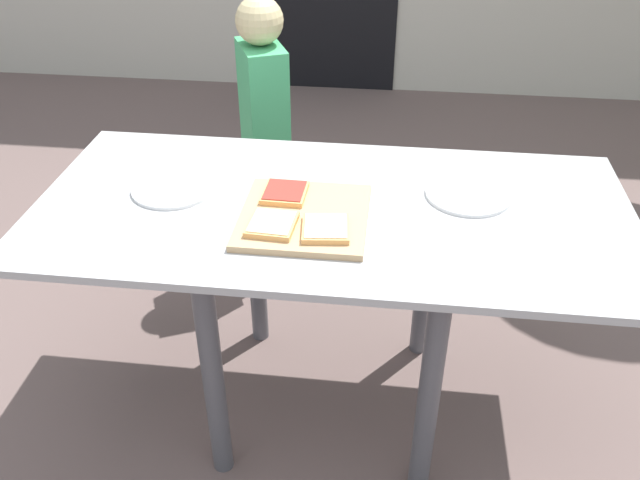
{
  "coord_description": "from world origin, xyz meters",
  "views": [
    {
      "loc": [
        0.15,
        -1.51,
        1.65
      ],
      "look_at": [
        -0.03,
        0.0,
        0.63
      ],
      "focal_mm": 37.36,
      "sensor_mm": 36.0,
      "label": 1
    }
  ],
  "objects_px": {
    "plate_white_right": "(468,194)",
    "plate_white_left": "(174,188)",
    "pizza_slice_near_right": "(327,228)",
    "pizza_slice_far_left": "(285,193)",
    "child_left": "(265,126)",
    "cutting_board": "(304,217)",
    "pizza_slice_near_left": "(272,224)",
    "dining_table": "(332,241)"
  },
  "relations": [
    {
      "from": "plate_white_left",
      "to": "pizza_slice_near_left",
      "type": "bearing_deg",
      "value": -30.8
    },
    {
      "from": "cutting_board",
      "to": "pizza_slice_far_left",
      "type": "height_order",
      "value": "pizza_slice_far_left"
    },
    {
      "from": "cutting_board",
      "to": "child_left",
      "type": "xyz_separation_m",
      "value": [
        -0.26,
        0.81,
        -0.13
      ]
    },
    {
      "from": "cutting_board",
      "to": "pizza_slice_near_right",
      "type": "xyz_separation_m",
      "value": [
        0.07,
        -0.07,
        0.02
      ]
    },
    {
      "from": "child_left",
      "to": "plate_white_right",
      "type": "bearing_deg",
      "value": -42.83
    },
    {
      "from": "plate_white_right",
      "to": "plate_white_left",
      "type": "bearing_deg",
      "value": -175.73
    },
    {
      "from": "plate_white_right",
      "to": "plate_white_left",
      "type": "distance_m",
      "value": 0.81
    },
    {
      "from": "cutting_board",
      "to": "child_left",
      "type": "relative_size",
      "value": 0.31
    },
    {
      "from": "pizza_slice_far_left",
      "to": "plate_white_left",
      "type": "distance_m",
      "value": 0.32
    },
    {
      "from": "plate_white_right",
      "to": "cutting_board",
      "type": "bearing_deg",
      "value": -157.94
    },
    {
      "from": "pizza_slice_near_left",
      "to": "child_left",
      "type": "relative_size",
      "value": 0.12
    },
    {
      "from": "dining_table",
      "to": "pizza_slice_near_right",
      "type": "xyz_separation_m",
      "value": [
        0.0,
        -0.15,
        0.14
      ]
    },
    {
      "from": "pizza_slice_near_right",
      "to": "child_left",
      "type": "height_order",
      "value": "child_left"
    },
    {
      "from": "pizza_slice_far_left",
      "to": "child_left",
      "type": "bearing_deg",
      "value": 105.38
    },
    {
      "from": "cutting_board",
      "to": "child_left",
      "type": "bearing_deg",
      "value": 107.98
    },
    {
      "from": "plate_white_left",
      "to": "child_left",
      "type": "distance_m",
      "value": 0.72
    },
    {
      "from": "pizza_slice_near_left",
      "to": "plate_white_left",
      "type": "distance_m",
      "value": 0.36
    },
    {
      "from": "plate_white_right",
      "to": "pizza_slice_far_left",
      "type": "bearing_deg",
      "value": -169.97
    },
    {
      "from": "pizza_slice_far_left",
      "to": "pizza_slice_near_left",
      "type": "bearing_deg",
      "value": -92.06
    },
    {
      "from": "plate_white_right",
      "to": "pizza_slice_near_right",
      "type": "bearing_deg",
      "value": -145.26
    },
    {
      "from": "pizza_slice_far_left",
      "to": "plate_white_right",
      "type": "bearing_deg",
      "value": 10.03
    },
    {
      "from": "pizza_slice_near_right",
      "to": "pizza_slice_near_left",
      "type": "distance_m",
      "value": 0.14
    },
    {
      "from": "plate_white_right",
      "to": "plate_white_left",
      "type": "relative_size",
      "value": 1.0
    },
    {
      "from": "pizza_slice_near_right",
      "to": "plate_white_right",
      "type": "distance_m",
      "value": 0.43
    },
    {
      "from": "pizza_slice_near_left",
      "to": "dining_table",
      "type": "bearing_deg",
      "value": 47.97
    },
    {
      "from": "pizza_slice_far_left",
      "to": "child_left",
      "type": "xyz_separation_m",
      "value": [
        -0.2,
        0.73,
        -0.14
      ]
    },
    {
      "from": "dining_table",
      "to": "child_left",
      "type": "xyz_separation_m",
      "value": [
        -0.33,
        0.73,
        -0.01
      ]
    },
    {
      "from": "dining_table",
      "to": "child_left",
      "type": "height_order",
      "value": "child_left"
    },
    {
      "from": "dining_table",
      "to": "plate_white_right",
      "type": "bearing_deg",
      "value": 14.92
    },
    {
      "from": "pizza_slice_near_right",
      "to": "plate_white_left",
      "type": "xyz_separation_m",
      "value": [
        -0.45,
        0.19,
        -0.02
      ]
    },
    {
      "from": "cutting_board",
      "to": "plate_white_right",
      "type": "height_order",
      "value": "cutting_board"
    },
    {
      "from": "plate_white_left",
      "to": "cutting_board",
      "type": "bearing_deg",
      "value": -16.52
    },
    {
      "from": "dining_table",
      "to": "cutting_board",
      "type": "bearing_deg",
      "value": -130.13
    },
    {
      "from": "pizza_slice_far_left",
      "to": "plate_white_right",
      "type": "xyz_separation_m",
      "value": [
        0.49,
        0.09,
        -0.02
      ]
    },
    {
      "from": "pizza_slice_near_left",
      "to": "plate_white_left",
      "type": "bearing_deg",
      "value": 149.2
    },
    {
      "from": "dining_table",
      "to": "plate_white_left",
      "type": "bearing_deg",
      "value": 175.34
    },
    {
      "from": "pizza_slice_far_left",
      "to": "pizza_slice_near_right",
      "type": "bearing_deg",
      "value": -50.54
    },
    {
      "from": "cutting_board",
      "to": "plate_white_left",
      "type": "height_order",
      "value": "cutting_board"
    },
    {
      "from": "pizza_slice_near_right",
      "to": "pizza_slice_near_left",
      "type": "xyz_separation_m",
      "value": [
        -0.14,
        0.0,
        0.0
      ]
    },
    {
      "from": "pizza_slice_near_right",
      "to": "pizza_slice_far_left",
      "type": "bearing_deg",
      "value": 129.46
    },
    {
      "from": "pizza_slice_near_right",
      "to": "pizza_slice_near_left",
      "type": "relative_size",
      "value": 1.03
    },
    {
      "from": "plate_white_left",
      "to": "plate_white_right",
      "type": "bearing_deg",
      "value": 4.27
    }
  ]
}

